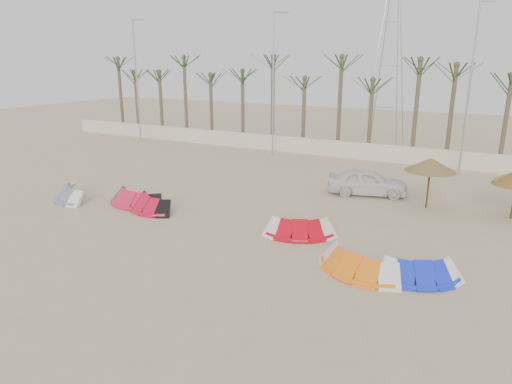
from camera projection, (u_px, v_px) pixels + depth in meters
The scene contains 15 objects.
ground at pixel (182, 263), 17.48m from camera, with size 120.00×120.00×0.00m, color tan.
boundary_wall at pixel (352, 150), 35.91m from camera, with size 60.00×0.30×1.30m, color beige.
palm_line at pixel (371, 74), 35.26m from camera, with size 52.00×4.00×7.70m.
lamp_a at pixel (137, 79), 41.87m from camera, with size 1.25×0.14×11.00m.
lamp_b at pixel (274, 83), 35.50m from camera, with size 1.25×0.14×11.00m.
lamp_c at pixel (470, 88), 29.14m from camera, with size 1.25×0.14×11.00m.
pylon at pixel (382, 147), 40.71m from camera, with size 3.00×3.00×14.00m, color #A5A8AD, non-canonical shape.
kite_grey at pixel (75, 191), 25.52m from camera, with size 3.72×2.83×0.90m.
kite_red_left at pixel (139, 196), 24.53m from camera, with size 3.53×1.68×0.90m.
kite_red_mid at pixel (153, 202), 23.62m from camera, with size 3.37×2.20×0.90m.
kite_red_right at pixel (302, 226), 20.21m from camera, with size 3.49×2.50×0.90m.
kite_orange at pixel (360, 260), 16.74m from camera, with size 3.73×2.49×0.90m.
kite_blue at pixel (422, 268), 16.15m from camera, with size 3.39×2.51×0.90m.
parasol_left at pixel (431, 165), 23.37m from camera, with size 2.59×2.59×2.67m.
car at pixel (367, 182), 26.13m from camera, with size 1.80×4.47×1.52m, color silver.
Camera 1 is at (10.09, -12.77, 7.49)m, focal length 32.00 mm.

